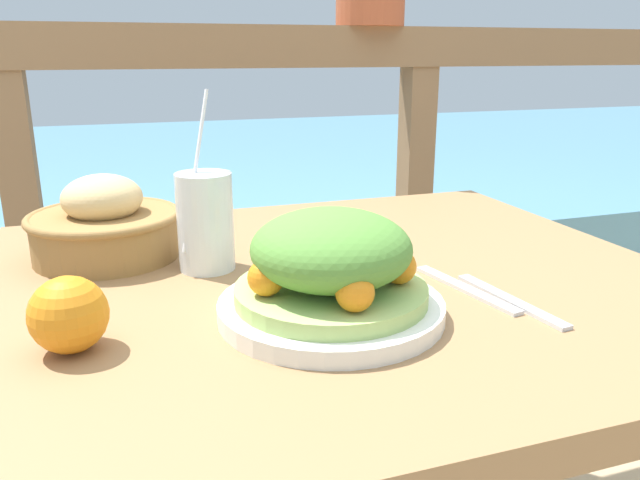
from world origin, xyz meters
name	(u,v)px	position (x,y,z in m)	size (l,w,h in m)	color
patio_table	(335,352)	(0.00, 0.00, 0.64)	(0.92, 0.81, 0.75)	#997047
railing_fence	(237,170)	(0.00, 0.66, 0.78)	(2.80, 0.08, 1.10)	brown
sea_backdrop	(160,191)	(0.00, 3.16, 0.21)	(12.00, 4.00, 0.42)	#568EA8
salad_plate	(331,272)	(-0.05, -0.13, 0.81)	(0.26, 0.26, 0.12)	white
drink_glass	(205,221)	(-0.16, 0.08, 0.82)	(0.08, 0.08, 0.24)	silver
bread_basket	(105,225)	(-0.29, 0.18, 0.80)	(0.22, 0.22, 0.12)	olive
fork	(466,289)	(0.14, -0.11, 0.76)	(0.05, 0.18, 0.00)	silver
knife	(510,300)	(0.17, -0.16, 0.76)	(0.04, 0.18, 0.00)	silver
orange_near_basket	(69,315)	(-0.33, -0.12, 0.79)	(0.08, 0.08, 0.08)	orange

